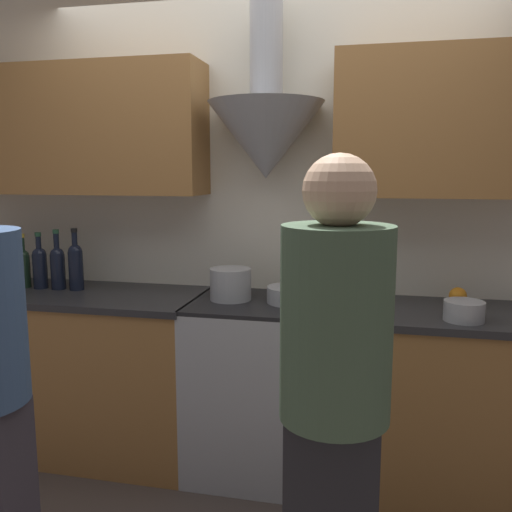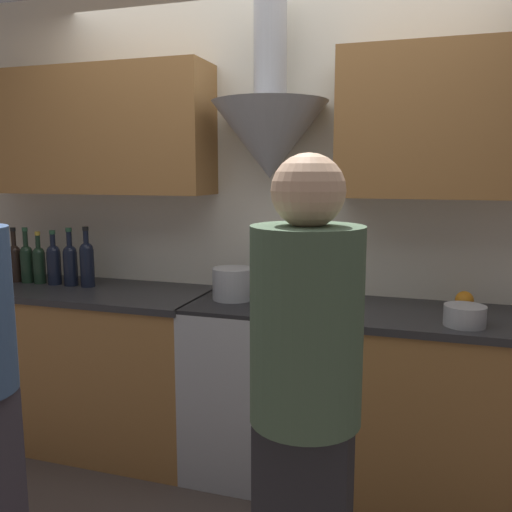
{
  "view_description": "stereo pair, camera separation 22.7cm",
  "coord_description": "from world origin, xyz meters",
  "px_view_note": "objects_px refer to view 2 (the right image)",
  "views": [
    {
      "loc": [
        0.57,
        -2.33,
        1.57
      ],
      "look_at": [
        0.0,
        0.22,
        1.17
      ],
      "focal_mm": 38.0,
      "sensor_mm": 36.0,
      "label": 1
    },
    {
      "loc": [
        0.79,
        -2.27,
        1.57
      ],
      "look_at": [
        0.0,
        0.22,
        1.17
      ],
      "focal_mm": 38.0,
      "sensor_mm": 36.0,
      "label": 2
    }
  ],
  "objects_px": {
    "wine_bottle_5": "(54,262)",
    "orange_fruit": "(464,300)",
    "wine_bottle_1": "(3,260)",
    "wine_bottle_6": "(70,263)",
    "saucepan": "(465,316)",
    "stock_pot": "(233,284)",
    "mixing_bowl": "(292,295)",
    "wine_bottle_4": "(39,263)",
    "person_foreground_right": "(305,396)",
    "wine_bottle_7": "(87,262)",
    "stove_range": "(262,386)",
    "wine_bottle_2": "(15,261)",
    "wine_bottle_3": "(27,261)"
  },
  "relations": [
    {
      "from": "wine_bottle_5",
      "to": "orange_fruit",
      "type": "xyz_separation_m",
      "value": [
        2.27,
        0.11,
        -0.09
      ]
    },
    {
      "from": "wine_bottle_1",
      "to": "wine_bottle_6",
      "type": "xyz_separation_m",
      "value": [
        0.48,
        0.0,
        0.01
      ]
    },
    {
      "from": "wine_bottle_6",
      "to": "saucepan",
      "type": "height_order",
      "value": "wine_bottle_6"
    },
    {
      "from": "stock_pot",
      "to": "mixing_bowl",
      "type": "xyz_separation_m",
      "value": [
        0.32,
        0.0,
        -0.04
      ]
    },
    {
      "from": "wine_bottle_4",
      "to": "saucepan",
      "type": "relative_size",
      "value": 1.75
    },
    {
      "from": "wine_bottle_1",
      "to": "person_foreground_right",
      "type": "relative_size",
      "value": 0.19
    },
    {
      "from": "orange_fruit",
      "to": "wine_bottle_7",
      "type": "bearing_deg",
      "value": -177.01
    },
    {
      "from": "wine_bottle_7",
      "to": "stove_range",
      "type": "bearing_deg",
      "value": -2.23
    },
    {
      "from": "orange_fruit",
      "to": "stock_pot",
      "type": "bearing_deg",
      "value": -172.71
    },
    {
      "from": "wine_bottle_2",
      "to": "person_foreground_right",
      "type": "distance_m",
      "value": 2.3
    },
    {
      "from": "stove_range",
      "to": "saucepan",
      "type": "bearing_deg",
      "value": -9.57
    },
    {
      "from": "stove_range",
      "to": "wine_bottle_3",
      "type": "relative_size",
      "value": 2.77
    },
    {
      "from": "wine_bottle_2",
      "to": "saucepan",
      "type": "bearing_deg",
      "value": -4.43
    },
    {
      "from": "wine_bottle_5",
      "to": "stock_pot",
      "type": "distance_m",
      "value": 1.13
    },
    {
      "from": "person_foreground_right",
      "to": "mixing_bowl",
      "type": "bearing_deg",
      "value": 105.84
    },
    {
      "from": "wine_bottle_5",
      "to": "wine_bottle_4",
      "type": "bearing_deg",
      "value": 179.28
    },
    {
      "from": "wine_bottle_4",
      "to": "saucepan",
      "type": "distance_m",
      "value": 2.36
    },
    {
      "from": "orange_fruit",
      "to": "saucepan",
      "type": "xyz_separation_m",
      "value": [
        -0.02,
        -0.31,
        0.0
      ]
    },
    {
      "from": "wine_bottle_4",
      "to": "orange_fruit",
      "type": "height_order",
      "value": "wine_bottle_4"
    },
    {
      "from": "saucepan",
      "to": "wine_bottle_7",
      "type": "bearing_deg",
      "value": 174.26
    },
    {
      "from": "wine_bottle_2",
      "to": "wine_bottle_6",
      "type": "height_order",
      "value": "wine_bottle_6"
    },
    {
      "from": "wine_bottle_6",
      "to": "wine_bottle_7",
      "type": "relative_size",
      "value": 0.97
    },
    {
      "from": "wine_bottle_5",
      "to": "stock_pot",
      "type": "xyz_separation_m",
      "value": [
        1.13,
        -0.03,
        -0.05
      ]
    },
    {
      "from": "mixing_bowl",
      "to": "wine_bottle_6",
      "type": "bearing_deg",
      "value": 178.56
    },
    {
      "from": "wine_bottle_4",
      "to": "wine_bottle_6",
      "type": "height_order",
      "value": "wine_bottle_6"
    },
    {
      "from": "person_foreground_right",
      "to": "saucepan",
      "type": "bearing_deg",
      "value": 60.74
    },
    {
      "from": "wine_bottle_5",
      "to": "wine_bottle_7",
      "type": "distance_m",
      "value": 0.22
    },
    {
      "from": "wine_bottle_5",
      "to": "wine_bottle_6",
      "type": "xyz_separation_m",
      "value": [
        0.11,
        0.0,
        0.0
      ]
    },
    {
      "from": "wine_bottle_1",
      "to": "wine_bottle_5",
      "type": "height_order",
      "value": "wine_bottle_5"
    },
    {
      "from": "wine_bottle_7",
      "to": "mixing_bowl",
      "type": "height_order",
      "value": "wine_bottle_7"
    },
    {
      "from": "stove_range",
      "to": "orange_fruit",
      "type": "height_order",
      "value": "orange_fruit"
    },
    {
      "from": "wine_bottle_1",
      "to": "wine_bottle_4",
      "type": "height_order",
      "value": "wine_bottle_1"
    },
    {
      "from": "wine_bottle_1",
      "to": "person_foreground_right",
      "type": "xyz_separation_m",
      "value": [
        2.12,
        -1.09,
        -0.14
      ]
    },
    {
      "from": "orange_fruit",
      "to": "wine_bottle_6",
      "type": "bearing_deg",
      "value": -177.15
    },
    {
      "from": "wine_bottle_2",
      "to": "wine_bottle_5",
      "type": "height_order",
      "value": "wine_bottle_2"
    },
    {
      "from": "wine_bottle_6",
      "to": "wine_bottle_7",
      "type": "height_order",
      "value": "wine_bottle_7"
    },
    {
      "from": "stove_range",
      "to": "wine_bottle_6",
      "type": "bearing_deg",
      "value": 178.02
    },
    {
      "from": "stove_range",
      "to": "orange_fruit",
      "type": "relative_size",
      "value": 10.56
    },
    {
      "from": "wine_bottle_6",
      "to": "stock_pot",
      "type": "relative_size",
      "value": 1.58
    },
    {
      "from": "wine_bottle_2",
      "to": "wine_bottle_5",
      "type": "bearing_deg",
      "value": 0.67
    },
    {
      "from": "wine_bottle_1",
      "to": "saucepan",
      "type": "bearing_deg",
      "value": -4.35
    },
    {
      "from": "wine_bottle_2",
      "to": "person_foreground_right",
      "type": "relative_size",
      "value": 0.2
    },
    {
      "from": "wine_bottle_1",
      "to": "orange_fruit",
      "type": "xyz_separation_m",
      "value": [
        2.63,
        0.11,
        -0.08
      ]
    },
    {
      "from": "stock_pot",
      "to": "person_foreground_right",
      "type": "xyz_separation_m",
      "value": [
        0.62,
        -1.06,
        -0.1
      ]
    },
    {
      "from": "orange_fruit",
      "to": "person_foreground_right",
      "type": "distance_m",
      "value": 1.31
    },
    {
      "from": "wine_bottle_3",
      "to": "mixing_bowl",
      "type": "bearing_deg",
      "value": -1.05
    },
    {
      "from": "wine_bottle_6",
      "to": "person_foreground_right",
      "type": "height_order",
      "value": "person_foreground_right"
    },
    {
      "from": "wine_bottle_2",
      "to": "stock_pot",
      "type": "height_order",
      "value": "wine_bottle_2"
    },
    {
      "from": "wine_bottle_7",
      "to": "wine_bottle_1",
      "type": "bearing_deg",
      "value": -179.57
    },
    {
      "from": "wine_bottle_4",
      "to": "wine_bottle_6",
      "type": "xyz_separation_m",
      "value": [
        0.22,
        0.0,
        0.01
      ]
    }
  ]
}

